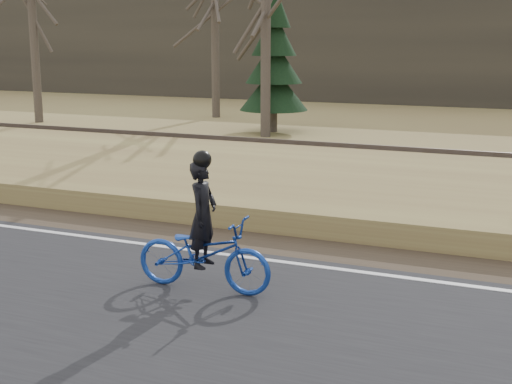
% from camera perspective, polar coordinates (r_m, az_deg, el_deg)
% --- Properties ---
extents(ground, '(120.00, 120.00, 0.00)m').
position_cam_1_polar(ground, '(11.68, -2.91, -5.59)').
color(ground, '#94894B').
rests_on(ground, ground).
extents(road, '(120.00, 6.00, 0.06)m').
position_cam_1_polar(road, '(9.62, -9.48, -9.58)').
color(road, black).
rests_on(road, ground).
extents(edge_line, '(120.00, 0.12, 0.01)m').
position_cam_1_polar(edge_line, '(11.84, -2.49, -5.01)').
color(edge_line, silver).
rests_on(edge_line, road).
extents(shoulder, '(120.00, 1.60, 0.04)m').
position_cam_1_polar(shoulder, '(12.72, -0.56, -3.97)').
color(shoulder, '#473A2B').
rests_on(shoulder, ground).
extents(embankment, '(120.00, 5.00, 0.44)m').
position_cam_1_polar(embankment, '(15.38, 3.89, -0.35)').
color(embankment, '#94894B').
rests_on(embankment, ground).
extents(ballast, '(120.00, 3.00, 0.45)m').
position_cam_1_polar(ballast, '(18.94, 7.65, 2.00)').
color(ballast, slate).
rests_on(ballast, ground).
extents(railroad, '(120.00, 2.40, 0.29)m').
position_cam_1_polar(railroad, '(18.89, 7.68, 2.90)').
color(railroad, black).
rests_on(railroad, ballast).
extents(treeline_backdrop, '(120.00, 4.00, 6.00)m').
position_cam_1_polar(treeline_backdrop, '(40.30, 16.26, 11.03)').
color(treeline_backdrop, '#383328').
rests_on(treeline_backdrop, ground).
extents(cyclist, '(2.05, 0.79, 2.01)m').
position_cam_1_polar(cyclist, '(10.09, -4.22, -4.36)').
color(cyclist, navy).
rests_on(cyclist, road).
extents(bare_tree_far_left, '(0.36, 0.36, 8.13)m').
position_cam_1_polar(bare_tree_far_left, '(31.77, -17.41, 12.65)').
color(bare_tree_far_left, '#51473B').
rests_on(bare_tree_far_left, ground).
extents(bare_tree_left, '(0.36, 0.36, 8.80)m').
position_cam_1_polar(bare_tree_left, '(32.36, -3.30, 13.76)').
color(bare_tree_left, '#51473B').
rests_on(bare_tree_left, ground).
extents(bare_tree_near_left, '(0.36, 0.36, 7.71)m').
position_cam_1_polar(bare_tree_near_left, '(25.88, 0.78, 12.93)').
color(bare_tree_near_left, '#51473B').
rests_on(bare_tree_near_left, ground).
extents(conifer, '(2.60, 2.60, 5.53)m').
position_cam_1_polar(conifer, '(27.29, 1.44, 10.30)').
color(conifer, '#51473B').
rests_on(conifer, ground).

